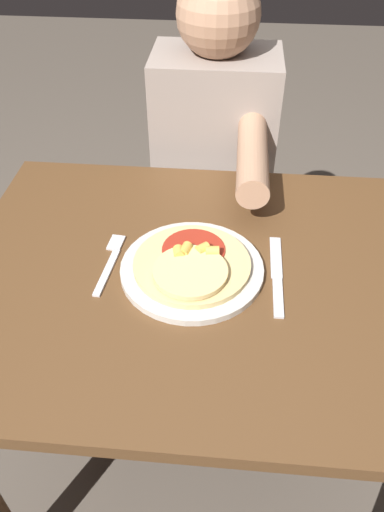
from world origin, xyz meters
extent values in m
plane|color=brown|center=(0.00, 0.00, 0.00)|extent=(8.00, 8.00, 0.00)
cube|color=brown|center=(0.00, 0.00, 0.72)|extent=(0.95, 0.74, 0.03)
cylinder|color=brown|center=(-0.41, 0.31, 0.35)|extent=(0.06, 0.06, 0.71)
cylinder|color=brown|center=(0.41, 0.31, 0.35)|extent=(0.06, 0.06, 0.71)
cylinder|color=beige|center=(-0.01, 0.00, 0.74)|extent=(0.28, 0.28, 0.01)
cylinder|color=#DBBC7A|center=(-0.01, 0.00, 0.76)|extent=(0.23, 0.23, 0.01)
cylinder|color=#9E2819|center=(-0.01, 0.03, 0.76)|extent=(0.12, 0.12, 0.00)
cylinder|color=#E8C881|center=(-0.01, -0.04, 0.77)|extent=(0.14, 0.14, 0.01)
cylinder|color=gold|center=(-0.04, 0.01, 0.78)|extent=(0.02, 0.03, 0.02)
cylinder|color=gold|center=(0.01, 0.02, 0.78)|extent=(0.03, 0.03, 0.02)
cylinder|color=gold|center=(-0.03, 0.02, 0.78)|extent=(0.03, 0.03, 0.02)
cylinder|color=gold|center=(0.02, 0.02, 0.78)|extent=(0.03, 0.02, 0.02)
cube|color=silver|center=(-0.18, -0.02, 0.74)|extent=(0.03, 0.13, 0.00)
cube|color=silver|center=(-0.18, 0.07, 0.74)|extent=(0.03, 0.05, 0.00)
cube|color=silver|center=(0.15, -0.06, 0.74)|extent=(0.02, 0.10, 0.00)
cube|color=silver|center=(0.15, 0.05, 0.74)|extent=(0.02, 0.12, 0.00)
cylinder|color=#2D2D38|center=(-0.07, 0.55, 0.24)|extent=(0.11, 0.11, 0.47)
cylinder|color=#2D2D38|center=(0.07, 0.55, 0.24)|extent=(0.11, 0.11, 0.47)
cube|color=gray|center=(0.00, 0.55, 0.71)|extent=(0.33, 0.22, 0.49)
sphere|color=tan|center=(0.00, 0.55, 1.05)|extent=(0.20, 0.20, 0.20)
cylinder|color=tan|center=(0.10, 0.29, 0.82)|extent=(0.07, 0.30, 0.07)
camera|label=1|loc=(0.05, -0.70, 1.40)|focal=35.00mm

